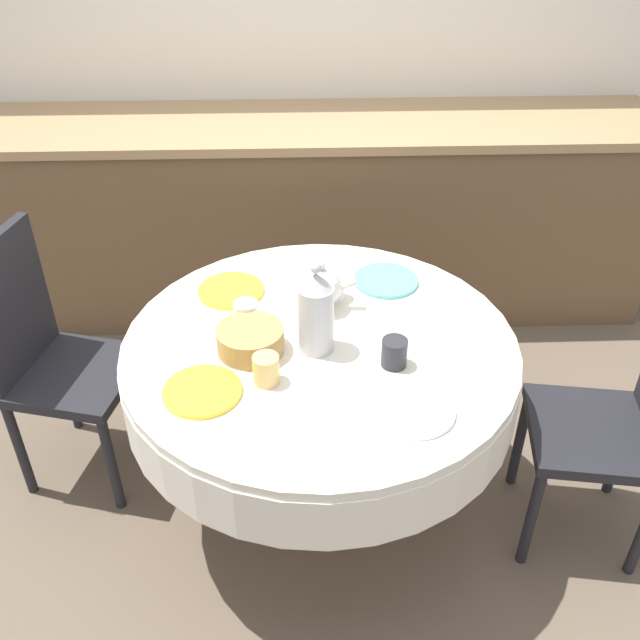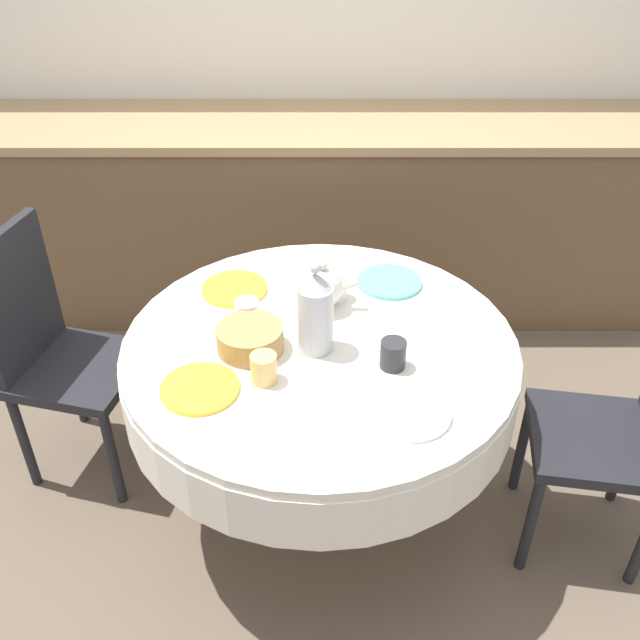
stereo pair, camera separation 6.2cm
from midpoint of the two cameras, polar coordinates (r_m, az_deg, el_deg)
The scene contains 17 objects.
ground_plane at distance 2.72m, azimuth -0.68°, elevation -14.16°, with size 12.00×12.00×0.00m, color brown.
wall_back at distance 3.54m, azimuth -1.61°, elevation 22.81°, with size 7.00×0.05×2.60m.
kitchen_counter at distance 3.51m, azimuth -1.32°, elevation 8.33°, with size 3.24×0.64×0.95m.
dining_table at distance 2.29m, azimuth -0.78°, elevation -4.21°, with size 1.24×1.24×0.73m.
chair_left at distance 2.43m, azimuth 22.60°, elevation -6.97°, with size 0.46×0.46×0.97m.
chair_right at distance 2.68m, azimuth -21.43°, elevation -2.42°, with size 0.48×0.48×0.97m.
plate_near_left at distance 2.05m, azimuth -10.27°, elevation -5.64°, with size 0.22×0.22×0.01m, color yellow.
cup_near_left at distance 2.04m, azimuth -5.21°, elevation -3.96°, with size 0.08×0.08×0.09m, color #DBB766.
plate_near_right at distance 1.97m, azimuth 6.64°, elevation -7.18°, with size 0.22×0.22×0.01m, color white.
cup_near_right at distance 2.10m, azimuth 5.12°, elevation -2.63°, with size 0.08×0.08×0.09m, color #28282D.
plate_far_left at distance 2.46m, azimuth -7.85°, elevation 2.36°, with size 0.22×0.22×0.01m, color yellow.
cup_far_left at distance 2.27m, azimuth -6.71°, elevation 0.43°, with size 0.08×0.08×0.09m, color white.
plate_far_right at distance 2.50m, azimuth 4.58°, elevation 3.17°, with size 0.22×0.22×0.01m, color #60BCB7.
cup_far_right at distance 2.39m, azimuth 0.34°, elevation 2.67°, with size 0.08×0.08×0.09m, color white.
coffee_carafe at distance 2.11m, azimuth -1.17°, elevation 0.60°, with size 0.11×0.11×0.30m.
teapot at distance 2.32m, azimuth -0.70°, elevation 2.60°, with size 0.19×0.14×0.18m.
bread_basket at distance 2.16m, azimuth -6.42°, elevation -1.60°, with size 0.20×0.20×0.08m, color #AD844C.
Camera 1 is at (-0.06, -1.77, 2.06)m, focal length 40.00 mm.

